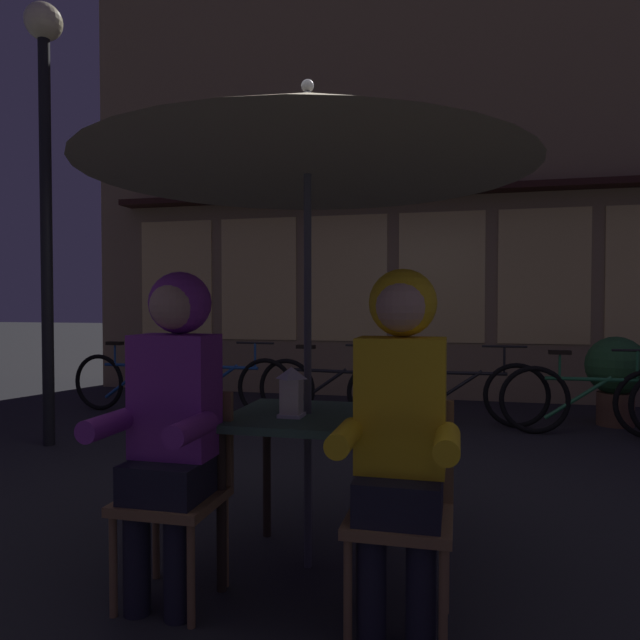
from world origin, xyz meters
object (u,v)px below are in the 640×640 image
at_px(street_lamp, 45,138).
at_px(bicycle_second, 223,385).
at_px(chair_right, 401,499).
at_px(patio_umbrella, 308,134).
at_px(chair_left, 179,481).
at_px(lantern, 292,391).
at_px(bicycle_nearest, 136,382).
at_px(bicycle_fourth, 464,392).
at_px(person_right_hooded, 400,412).
at_px(person_left_hooded, 173,402).
at_px(bicycle_fifth, 591,400).
at_px(bicycle_third, 330,390).
at_px(cafe_table, 308,434).
at_px(potted_plant, 616,373).

height_order(street_lamp, bicycle_second, street_lamp).
bearing_deg(bicycle_second, chair_right, -58.08).
relative_size(patio_umbrella, chair_left, 2.66).
distance_m(lantern, bicycle_nearest, 4.53).
distance_m(chair_right, bicycle_fourth, 3.86).
relative_size(patio_umbrella, person_right_hooded, 1.65).
distance_m(chair_left, person_left_hooded, 0.36).
distance_m(patio_umbrella, chair_left, 1.68).
bearing_deg(lantern, bicycle_fifth, 59.61).
height_order(person_right_hooded, bicycle_third, person_right_hooded).
xyz_separation_m(patio_umbrella, bicycle_nearest, (-2.93, 3.36, -1.71)).
distance_m(chair_right, person_right_hooded, 0.36).
bearing_deg(bicycle_third, cafe_table, -79.41).
bearing_deg(person_right_hooded, person_left_hooded, 180.00).
distance_m(bicycle_second, bicycle_fifth, 3.80).
relative_size(person_left_hooded, bicycle_fourth, 0.83).
bearing_deg(bicycle_nearest, patio_umbrella, -48.91).
relative_size(person_right_hooded, bicycle_second, 0.83).
height_order(cafe_table, potted_plant, potted_plant).
distance_m(chair_right, bicycle_nearest, 5.05).
distance_m(cafe_table, potted_plant, 4.49).
height_order(chair_left, person_left_hooded, person_left_hooded).
relative_size(cafe_table, person_left_hooded, 0.53).
bearing_deg(bicycle_fourth, bicycle_second, -178.68).
bearing_deg(patio_umbrella, bicycle_fifth, 59.50).
relative_size(lantern, bicycle_nearest, 0.14).
relative_size(patio_umbrella, chair_right, 2.66).
relative_size(bicycle_nearest, potted_plant, 1.83).
bearing_deg(lantern, street_lamp, 146.01).
distance_m(chair_left, chair_right, 0.96).
distance_m(lantern, chair_right, 0.70).
xyz_separation_m(bicycle_third, potted_plant, (2.90, 0.54, 0.20)).
bearing_deg(bicycle_third, chair_right, -73.40).
bearing_deg(potted_plant, cafe_table, -120.48).
height_order(bicycle_third, bicycle_fourth, same).
relative_size(lantern, chair_right, 0.27).
xyz_separation_m(bicycle_third, bicycle_fourth, (1.38, 0.15, 0.00)).
distance_m(patio_umbrella, bicycle_fifth, 4.15).
bearing_deg(potted_plant, bicycle_nearest, -174.43).
height_order(bicycle_fifth, potted_plant, potted_plant).
relative_size(bicycle_nearest, bicycle_fifth, 1.00).
height_order(lantern, bicycle_third, lantern).
bearing_deg(chair_right, street_lamp, 147.09).
bearing_deg(bicycle_fourth, bicycle_third, -173.80).
distance_m(chair_left, potted_plant, 5.05).
height_order(street_lamp, bicycle_third, street_lamp).
bearing_deg(potted_plant, bicycle_third, -169.49).
distance_m(bicycle_nearest, potted_plant, 5.23).
bearing_deg(chair_left, person_left_hooded, -90.00).
height_order(patio_umbrella, bicycle_fourth, patio_umbrella).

